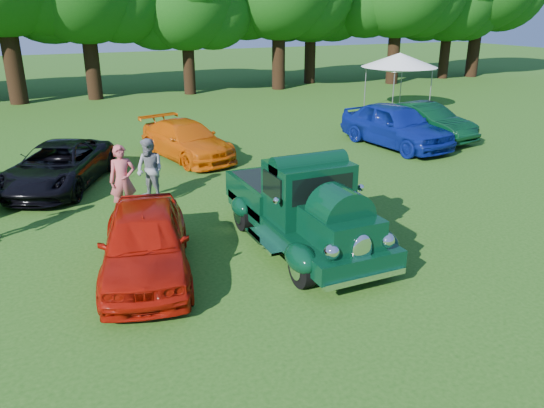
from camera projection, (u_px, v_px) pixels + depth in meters
name	position (u px, v px, depth m)	size (l,w,h in m)	color
ground	(295.00, 264.00, 11.15)	(120.00, 120.00, 0.00)	#1E4D12
hero_pickup	(303.00, 209.00, 11.76)	(2.39, 5.13, 2.01)	black
red_convertible	(145.00, 241.00, 10.49)	(1.69, 4.20, 1.43)	#991006
back_car_black	(58.00, 166.00, 15.71)	(2.18, 4.73, 1.31)	black
back_car_orange	(187.00, 140.00, 18.77)	(1.82, 4.49, 1.30)	#CD5207
back_car_blue	(396.00, 125.00, 20.34)	(1.96, 4.88, 1.66)	navy
back_car_green	(425.00, 121.00, 21.57)	(1.52, 4.35, 1.43)	black
spectator_pink	(123.00, 180.00, 13.54)	(0.67, 0.44, 1.84)	#B94C50
spectator_grey	(150.00, 170.00, 14.63)	(0.84, 0.65, 1.73)	slate
canopy_tent	(400.00, 60.00, 27.22)	(3.98, 3.98, 2.91)	white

